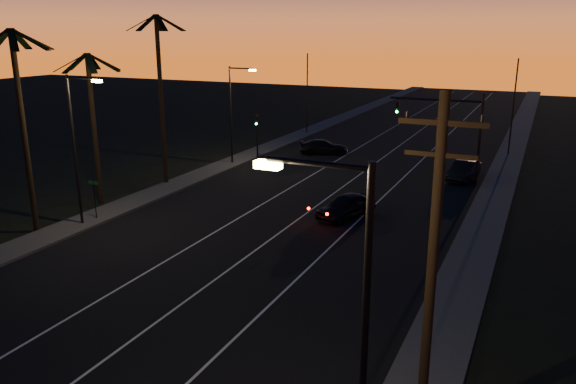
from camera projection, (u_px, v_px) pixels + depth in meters
The scene contains 21 objects.
road at pixel (312, 203), 38.41m from camera, with size 20.00×170.00×0.01m, color black.
sidewalk_left at pixel (177, 184), 42.91m from camera, with size 2.40×170.00×0.16m, color #333330.
sidewalk_right at pixel (484, 225), 33.88m from camera, with size 2.40×170.00×0.16m, color #333330.
lane_stripe_left at pixel (273, 198), 39.62m from camera, with size 0.12×160.00×0.01m, color silver.
lane_stripe_mid at pixel (319, 204), 38.21m from camera, with size 0.12×160.00×0.01m, color silver.
lane_stripe_right at pixel (369, 211), 36.80m from camera, with size 0.12×160.00×0.01m, color silver.
palm_near at pixel (21, 112), 31.07m from camera, with size 4.25×4.16×11.53m.
palm_mid at pixel (93, 112), 36.77m from camera, with size 4.25×4.16×10.03m.
palm_far at pixel (160, 84), 41.23m from camera, with size 4.25×4.16×12.53m.
streetlight_left_near at pixel (77, 139), 32.53m from camera, with size 2.55×0.26×9.00m.
streetlight_left_far at pixel (234, 107), 48.31m from camera, with size 2.55×0.26×8.50m.
streetlight_right_near at pixel (351, 332), 11.69m from camera, with size 2.55×0.26×9.00m.
street_sign at pixel (94, 195), 34.46m from camera, with size 0.70×0.06×2.60m.
utility_pole at pixel (432, 269), 14.82m from camera, with size 2.20×0.28×10.00m.
signal_mast at pixel (449, 120), 42.94m from camera, with size 7.10×0.41×7.00m.
signal_post at pixel (257, 129), 50.16m from camera, with size 0.28×0.37×4.20m.
far_pole_left at pixel (307, 94), 63.42m from camera, with size 0.14×0.14×9.00m, color black.
far_pole_right at pixel (513, 108), 51.93m from camera, with size 0.14×0.14×9.00m, color black.
lead_car at pixel (346, 206), 35.34m from camera, with size 3.35×5.19×1.50m.
right_car at pixel (464, 171), 44.27m from camera, with size 2.16×4.66×1.48m.
cross_car at pixel (323, 147), 53.73m from camera, with size 5.00×3.64×1.35m.
Camera 1 is at (13.88, -4.02, 11.36)m, focal length 35.00 mm.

